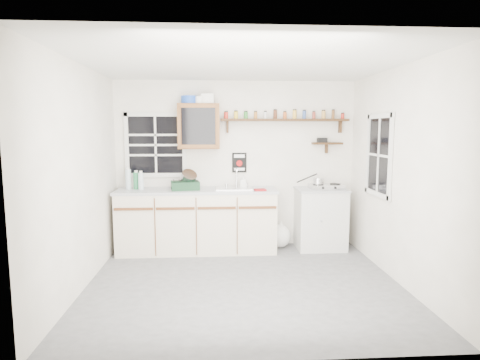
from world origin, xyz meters
The scene contains 18 objects.
room centered at (0.00, 0.00, 1.25)m, with size 3.64×3.24×2.54m.
main_cabinet centered at (-0.58, 1.30, 0.46)m, with size 2.31×0.63×0.92m.
right_cabinet centered at (1.25, 1.32, 0.46)m, with size 0.73×0.57×0.91m.
sink centered at (-0.05, 1.30, 0.93)m, with size 0.52×0.44×0.29m.
upper_cabinet centered at (-0.55, 1.44, 1.82)m, with size 0.60×0.32×0.65m.
upper_cabinet_clutter centered at (-0.58, 1.44, 2.21)m, with size 0.47×0.24×0.14m.
spice_shelf centered at (0.72, 1.51, 1.93)m, with size 1.91×0.18×0.35m.
secondary_shelf centered at (1.36, 1.52, 1.58)m, with size 0.45×0.16×0.24m.
warning_sign centered at (0.05, 1.59, 1.28)m, with size 0.22×0.02×0.30m.
window_back centered at (-1.20, 1.59, 1.55)m, with size 0.93×0.03×0.98m.
window_right centered at (1.79, 0.55, 1.45)m, with size 0.03×0.78×1.08m.
water_bottles centered at (-1.48, 1.34, 1.06)m, with size 0.27×0.14×0.32m.
dish_rack centered at (-0.73, 1.28, 1.02)m, with size 0.44×0.35×0.30m.
soap_bottle centered at (0.10, 1.42, 1.01)m, with size 0.08×0.09×0.19m, color silver.
rag centered at (0.31, 1.10, 0.93)m, with size 0.16×0.14×0.02m, color maroon.
hotplate centered at (1.33, 1.31, 0.94)m, with size 0.51×0.28×0.07m.
saucepan centered at (1.19, 1.31, 1.02)m, with size 0.38×0.20×0.16m.
trash_bag centered at (0.65, 1.39, 0.18)m, with size 0.38×0.34×0.43m.
Camera 1 is at (-0.33, -4.47, 1.77)m, focal length 30.00 mm.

